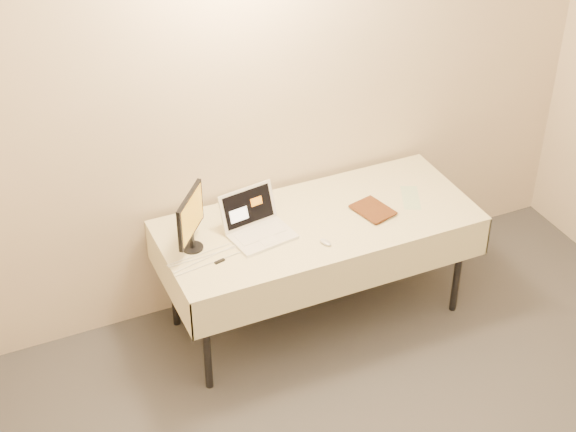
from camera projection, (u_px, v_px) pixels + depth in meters
name	position (u px, v px, depth m)	size (l,w,h in m)	color
back_wall	(286.00, 93.00, 5.12)	(4.00, 0.10, 2.70)	beige
table	(318.00, 228.00, 5.16)	(1.86, 0.81, 0.74)	black
laptop	(256.00, 224.00, 4.99)	(0.39, 0.37, 0.23)	white
monitor	(190.00, 218.00, 4.78)	(0.23, 0.28, 0.35)	black
book	(363.00, 200.00, 5.08)	(0.18, 0.02, 0.24)	brown
alarm_clock	(249.00, 210.00, 5.17)	(0.12, 0.08, 0.04)	black
clicker	(326.00, 242.00, 4.93)	(0.04, 0.08, 0.02)	silver
paper_form	(411.00, 198.00, 5.32)	(0.10, 0.26, 0.00)	beige
usb_dongle	(220.00, 261.00, 4.79)	(0.06, 0.02, 0.01)	black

